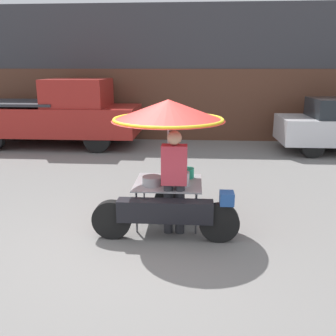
# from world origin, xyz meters

# --- Properties ---
(ground_plane) EXTENTS (36.00, 36.00, 0.00)m
(ground_plane) POSITION_xyz_m (0.00, 0.00, 0.00)
(ground_plane) COLOR slate
(shopfront_building) EXTENTS (28.00, 2.06, 4.46)m
(shopfront_building) POSITION_xyz_m (0.00, 8.96, 2.22)
(shopfront_building) COLOR #38383D
(shopfront_building) RESTS_ON ground
(vendor_motorcycle_cart) EXTENTS (2.17, 1.75, 2.00)m
(vendor_motorcycle_cart) POSITION_xyz_m (0.52, 0.72, 1.52)
(vendor_motorcycle_cart) COLOR black
(vendor_motorcycle_cart) RESTS_ON ground
(vendor_person) EXTENTS (0.38, 0.22, 1.59)m
(vendor_person) POSITION_xyz_m (0.63, 0.41, 0.89)
(vendor_person) COLOR #2D2D33
(vendor_person) RESTS_ON ground
(pickup_truck) EXTENTS (5.42, 1.99, 2.11)m
(pickup_truck) POSITION_xyz_m (-3.43, 6.64, 1.01)
(pickup_truck) COLOR black
(pickup_truck) RESTS_ON ground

